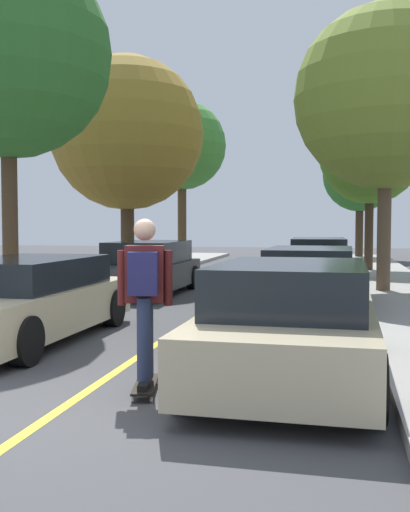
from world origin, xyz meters
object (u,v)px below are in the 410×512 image
at_px(street_tree_left_near, 127,134).
at_px(street_tree_right_far, 360,175).
at_px(parked_car_right_far, 318,260).
at_px(parked_car_right_near, 310,281).
at_px(parked_car_left_near, 147,268).
at_px(street_tree_right_nearest, 386,98).
at_px(parked_car_left_nearest, 23,299).
at_px(skateboard, 146,385).
at_px(skateboarder, 145,290).
at_px(parked_car_right_nearest, 291,323).
at_px(street_tree_right_near, 370,154).
at_px(street_tree_left_far, 182,146).
at_px(street_tree_left_nearest, 7,54).

bearing_deg(street_tree_left_near, street_tree_right_far, 60.45).
bearing_deg(parked_car_right_far, parked_car_right_near, -90.00).
height_order(parked_car_left_near, street_tree_right_nearest, street_tree_right_nearest).
distance_m(parked_car_left_nearest, skateboard, 3.67).
bearing_deg(parked_car_left_nearest, parked_car_right_near, 42.60).
height_order(parked_car_left_near, parked_car_right_far, parked_car_right_far).
relative_size(parked_car_right_near, skateboarder, 2.43).
bearing_deg(parked_car_left_near, street_tree_left_near, 117.09).
distance_m(parked_car_right_nearest, parked_car_right_far, 11.80).
bearing_deg(skateboarder, street_tree_right_far, 82.96).
height_order(street_tree_right_far, skateboarder, street_tree_right_far).
bearing_deg(parked_car_left_nearest, street_tree_right_near, 67.26).
relative_size(street_tree_right_near, street_tree_right_far, 1.00).
bearing_deg(street_tree_left_near, parked_car_left_nearest, -80.15).
bearing_deg(street_tree_left_far, skateboard, -76.97).
relative_size(parked_car_left_near, skateboard, 4.83).
xyz_separation_m(parked_car_left_near, parked_car_right_nearest, (4.18, -7.91, -0.00)).
distance_m(parked_car_left_nearest, parked_car_right_far, 11.03).
distance_m(parked_car_left_near, parked_car_right_far, 5.71).
distance_m(parked_car_right_near, street_tree_left_nearest, 7.46).
bearing_deg(street_tree_left_far, street_tree_left_nearest, -90.00).
bearing_deg(street_tree_left_far, parked_car_left_near, -80.73).
relative_size(street_tree_right_nearest, skateboard, 8.03).
distance_m(street_tree_left_nearest, skateboarder, 7.76).
distance_m(parked_car_left_near, street_tree_right_near, 10.25).
bearing_deg(street_tree_right_far, street_tree_left_nearest, -110.33).
xyz_separation_m(parked_car_right_nearest, street_tree_left_far, (-5.85, 18.11, 4.36)).
xyz_separation_m(parked_car_right_far, street_tree_right_nearest, (1.66, -3.10, 4.17)).
bearing_deg(parked_car_right_near, skateboarder, -103.06).
bearing_deg(street_tree_right_far, parked_car_right_near, -95.01).
relative_size(street_tree_left_near, street_tree_right_nearest, 0.98).
relative_size(parked_car_right_nearest, skateboarder, 2.35).
relative_size(street_tree_left_far, street_tree_right_far, 1.15).
relative_size(parked_car_right_far, street_tree_right_nearest, 0.59).
height_order(street_tree_left_near, skateboard, street_tree_left_near).
bearing_deg(street_tree_right_far, parked_car_right_far, -97.51).
height_order(parked_car_left_nearest, street_tree_right_far, street_tree_right_far).
bearing_deg(parked_car_right_near, street_tree_left_nearest, -167.55).
distance_m(street_tree_left_far, street_tree_right_far, 9.84).
height_order(parked_car_left_nearest, parked_car_right_far, parked_car_right_far).
xyz_separation_m(street_tree_right_near, skateboard, (-3.13, -16.36, -4.16)).
xyz_separation_m(parked_car_right_far, street_tree_left_near, (-5.85, -0.63, 3.88)).
bearing_deg(street_tree_left_nearest, skateboard, -48.58).
relative_size(parked_car_right_far, street_tree_left_far, 0.61).
xyz_separation_m(parked_car_right_far, skateboard, (-1.47, -12.62, -0.59)).
height_order(parked_car_left_near, street_tree_right_far, street_tree_right_far).
bearing_deg(street_tree_left_far, street_tree_right_far, 40.01).
relative_size(parked_car_right_near, street_tree_left_near, 0.62).
bearing_deg(street_tree_right_near, parked_car_right_nearest, -96.11).
height_order(street_tree_left_nearest, street_tree_left_near, street_tree_left_nearest).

